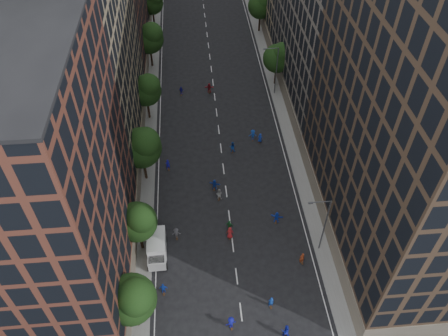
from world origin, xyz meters
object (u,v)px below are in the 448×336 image
cargo_van (157,248)px  skater_1 (271,302)px  streetlamp_near (324,223)px  streetlamp_far (275,69)px  skater_2 (286,331)px

cargo_van → skater_1: (12.67, -7.93, -0.55)m
streetlamp_near → skater_1: (-7.01, -7.06, -4.32)m
streetlamp_near → streetlamp_far: 33.00m
cargo_van → streetlamp_near: bearing=-3.6°
cargo_van → skater_2: cargo_van is taller
streetlamp_far → skater_1: streetlamp_far is taller
streetlamp_far → cargo_van: streetlamp_far is taller
streetlamp_far → skater_2: bearing=-97.9°
streetlamp_near → streetlamp_far: bearing=90.0°
streetlamp_near → streetlamp_far: same height
streetlamp_far → streetlamp_near: bearing=-90.0°
streetlamp_near → skater_2: (-6.02, -10.50, -4.20)m
skater_1 → skater_2: size_ratio=0.88×
streetlamp_near → skater_2: bearing=-119.9°
skater_2 → skater_1: bearing=-60.6°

